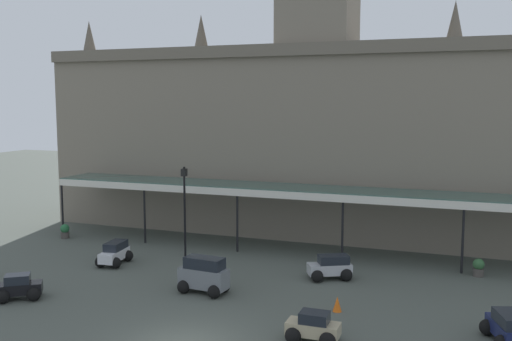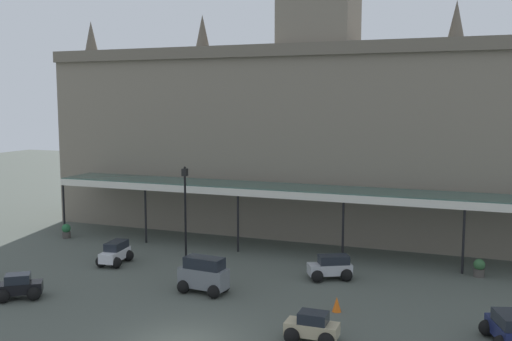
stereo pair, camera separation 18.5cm
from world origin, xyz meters
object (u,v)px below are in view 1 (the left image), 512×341
(traffic_cone, at_px, (337,304))
(car_grey_van, at_px, (204,277))
(car_navy_estate, at_px, (507,330))
(planter_near_kerb, at_px, (478,267))
(victorian_lamppost, at_px, (185,201))
(car_beige_sedan, at_px, (313,329))
(car_silver_estate, at_px, (330,268))
(planter_by_canopy, at_px, (65,231))
(car_black_sedan, at_px, (19,289))
(car_white_estate, at_px, (115,254))

(traffic_cone, bearing_deg, car_grey_van, 177.91)
(car_navy_estate, height_order, planter_near_kerb, car_navy_estate)
(victorian_lamppost, bearing_deg, car_navy_estate, -22.14)
(car_beige_sedan, height_order, traffic_cone, car_beige_sedan)
(car_silver_estate, relative_size, victorian_lamppost, 0.45)
(traffic_cone, height_order, planter_by_canopy, planter_by_canopy)
(car_black_sedan, height_order, traffic_cone, car_black_sedan)
(car_navy_estate, distance_m, planter_near_kerb, 8.89)
(car_beige_sedan, xyz_separation_m, car_black_sedan, (-14.19, -0.06, 0.00))
(traffic_cone, bearing_deg, victorian_lamppost, 150.67)
(car_white_estate, bearing_deg, planter_by_canopy, 148.13)
(car_grey_van, relative_size, traffic_cone, 3.69)
(victorian_lamppost, bearing_deg, car_silver_estate, -8.67)
(car_black_sedan, xyz_separation_m, traffic_cone, (14.37, 3.58, -0.17))
(car_silver_estate, distance_m, car_black_sedan, 15.33)
(car_white_estate, bearing_deg, traffic_cone, -12.54)
(car_silver_estate, xyz_separation_m, car_white_estate, (-12.19, -1.51, 0.00))
(car_navy_estate, bearing_deg, car_grey_van, 174.11)
(car_beige_sedan, distance_m, planter_near_kerb, 12.77)
(victorian_lamppost, distance_m, planter_near_kerb, 16.80)
(car_silver_estate, height_order, car_grey_van, car_grey_van)
(traffic_cone, bearing_deg, planter_near_kerb, 52.40)
(car_black_sedan, bearing_deg, traffic_cone, 13.99)
(car_grey_van, relative_size, planter_by_canopy, 2.58)
(car_silver_estate, relative_size, car_white_estate, 1.04)
(car_white_estate, xyz_separation_m, traffic_cone, (13.53, -3.01, -0.23))
(car_grey_van, bearing_deg, planter_by_canopy, 152.99)
(car_navy_estate, xyz_separation_m, victorian_lamppost, (-17.37, 7.06, 2.77))
(car_navy_estate, distance_m, traffic_cone, 6.93)
(planter_by_canopy, bearing_deg, traffic_cone, -19.59)
(car_navy_estate, relative_size, car_white_estate, 1.03)
(planter_near_kerb, xyz_separation_m, planter_by_canopy, (-26.25, -0.46, 0.00))
(car_silver_estate, relative_size, planter_by_canopy, 2.53)
(car_navy_estate, xyz_separation_m, traffic_cone, (-6.84, 1.15, -0.23))
(car_silver_estate, distance_m, car_beige_sedan, 8.12)
(car_white_estate, bearing_deg, victorian_lamppost, 44.08)
(car_navy_estate, bearing_deg, car_white_estate, 168.47)
(car_white_estate, bearing_deg, car_beige_sedan, -26.04)
(car_navy_estate, height_order, car_beige_sedan, car_navy_estate)
(victorian_lamppost, distance_m, traffic_cone, 12.45)
(planter_near_kerb, bearing_deg, car_black_sedan, -150.94)
(car_white_estate, relative_size, car_beige_sedan, 1.14)
(victorian_lamppost, bearing_deg, planter_near_kerb, 6.17)
(car_grey_van, relative_size, planter_near_kerb, 2.58)
(car_white_estate, relative_size, planter_by_canopy, 2.44)
(car_beige_sedan, xyz_separation_m, planter_near_kerb, (6.10, 11.21, -0.01))
(planter_near_kerb, bearing_deg, traffic_cone, -127.60)
(car_white_estate, relative_size, victorian_lamppost, 0.43)
(car_beige_sedan, bearing_deg, car_white_estate, 153.96)
(car_grey_van, distance_m, victorian_lamppost, 7.35)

